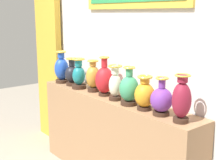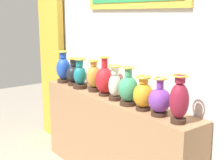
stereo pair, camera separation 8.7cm
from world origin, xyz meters
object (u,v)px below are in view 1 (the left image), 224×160
(vase_crimson, at_px, (104,80))
(vase_sapphire, at_px, (62,69))
(vase_jade, at_px, (129,89))
(vase_burgundy, at_px, (182,100))
(vase_onyx, at_px, (72,74))
(vase_ochre, at_px, (93,77))
(vase_amber, at_px, (145,94))
(vase_ivory, at_px, (115,84))
(vase_violet, at_px, (161,100))
(vase_teal, at_px, (79,75))

(vase_crimson, bearing_deg, vase_sapphire, -178.16)
(vase_sapphire, xyz_separation_m, vase_jade, (1.20, -0.00, -0.02))
(vase_jade, bearing_deg, vase_burgundy, -0.71)
(vase_onyx, distance_m, vase_crimson, 0.60)
(vase_ochre, relative_size, vase_crimson, 0.85)
(vase_jade, xyz_separation_m, vase_amber, (0.20, 0.00, -0.01))
(vase_crimson, height_order, vase_amber, vase_crimson)
(vase_crimson, bearing_deg, vase_jade, -4.05)
(vase_crimson, relative_size, vase_ivory, 1.17)
(vase_amber, bearing_deg, vase_violet, 0.75)
(vase_violet, bearing_deg, vase_ochre, 178.09)
(vase_burgundy, bearing_deg, vase_amber, 178.65)
(vase_ochre, bearing_deg, vase_sapphire, -176.61)
(vase_burgundy, bearing_deg, vase_teal, 179.80)
(vase_ochre, distance_m, vase_burgundy, 1.21)
(vase_onyx, height_order, vase_teal, vase_teal)
(vase_teal, bearing_deg, vase_amber, 0.25)
(vase_onyx, distance_m, vase_ivory, 0.80)
(vase_ochre, height_order, vase_violet, vase_ochre)
(vase_teal, height_order, vase_jade, vase_jade)
(vase_ivory, bearing_deg, vase_burgundy, -0.98)
(vase_ochre, bearing_deg, vase_violet, -1.91)
(vase_ochre, bearing_deg, vase_jade, -3.56)
(vase_onyx, height_order, vase_ochre, vase_ochre)
(vase_teal, xyz_separation_m, vase_ivory, (0.62, 0.01, 0.01))
(vase_jade, relative_size, vase_violet, 1.11)
(vase_burgundy, bearing_deg, vase_ivory, 179.02)
(vase_teal, height_order, vase_burgundy, vase_burgundy)
(vase_jade, relative_size, vase_burgundy, 0.95)
(vase_ivory, xyz_separation_m, vase_violet, (0.59, -0.00, -0.03))
(vase_ochre, bearing_deg, vase_amber, -2.54)
(vase_crimson, xyz_separation_m, vase_jade, (0.40, -0.03, -0.02))
(vase_teal, height_order, vase_ochre, same)
(vase_ivory, xyz_separation_m, vase_burgundy, (0.80, -0.01, 0.02))
(vase_ochre, bearing_deg, vase_crimson, -2.62)
(vase_crimson, distance_m, vase_amber, 0.60)
(vase_sapphire, relative_size, vase_jade, 1.08)
(vase_teal, xyz_separation_m, vase_crimson, (0.42, 0.03, 0.02))
(vase_teal, distance_m, vase_amber, 1.02)
(vase_amber, relative_size, vase_burgundy, 0.81)
(vase_teal, height_order, vase_crimson, vase_crimson)
(vase_sapphire, height_order, vase_ochre, vase_sapphire)
(vase_ochre, bearing_deg, vase_burgundy, -2.14)
(vase_jade, height_order, vase_amber, vase_jade)
(vase_onyx, bearing_deg, vase_burgundy, -1.06)
(vase_teal, bearing_deg, vase_jade, 0.16)
(vase_crimson, xyz_separation_m, vase_amber, (0.60, -0.03, -0.02))
(vase_amber, distance_m, vase_violet, 0.19)
(vase_sapphire, xyz_separation_m, vase_onyx, (0.20, 0.02, -0.03))
(vase_crimson, bearing_deg, vase_violet, -1.72)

